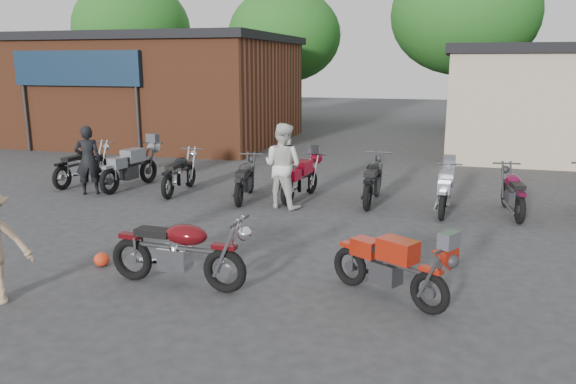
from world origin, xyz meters
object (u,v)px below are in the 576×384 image
(helmet, at_px, (102,259))
(row_bike_4, at_px, (301,177))
(vintage_motorcycle, at_px, (179,247))
(row_bike_3, at_px, (245,177))
(sportbike, at_px, (390,263))
(row_bike_0, at_px, (83,163))
(person_light, at_px, (283,166))
(row_bike_2, at_px, (179,171))
(person_dark, at_px, (88,160))
(row_bike_7, at_px, (513,190))
(row_bike_1, at_px, (130,165))
(row_bike_5, at_px, (373,178))
(row_bike_6, at_px, (445,189))

(helmet, xyz_separation_m, row_bike_4, (1.90, 5.28, 0.43))
(vintage_motorcycle, height_order, row_bike_3, vintage_motorcycle)
(sportbike, bearing_deg, row_bike_0, 178.62)
(helmet, xyz_separation_m, person_light, (1.71, 4.42, 0.84))
(row_bike_2, xyz_separation_m, row_bike_4, (3.09, 0.16, -0.01))
(person_dark, xyz_separation_m, person_light, (4.96, 0.09, 0.10))
(helmet, relative_size, row_bike_7, 0.13)
(vintage_motorcycle, bearing_deg, row_bike_1, 129.14)
(row_bike_3, xyz_separation_m, row_bike_4, (1.26, 0.41, -0.00))
(person_light, distance_m, row_bike_2, 3.00)
(row_bike_0, bearing_deg, sportbike, -115.23)
(sportbike, xyz_separation_m, person_dark, (-7.81, 4.38, 0.32))
(row_bike_2, distance_m, row_bike_4, 3.09)
(row_bike_0, height_order, row_bike_4, row_bike_0)
(sportbike, height_order, person_dark, person_dark)
(sportbike, bearing_deg, row_bike_5, 130.33)
(row_bike_2, height_order, row_bike_4, row_bike_2)
(row_bike_2, bearing_deg, person_light, -107.13)
(helmet, relative_size, row_bike_1, 0.12)
(vintage_motorcycle, height_order, person_light, person_light)
(helmet, xyz_separation_m, row_bike_7, (6.61, 5.16, 0.43))
(sportbike, bearing_deg, row_bike_4, 146.85)
(row_bike_1, relative_size, row_bike_4, 1.11)
(person_dark, relative_size, row_bike_2, 0.89)
(row_bike_4, bearing_deg, sportbike, -143.92)
(sportbike, distance_m, person_dark, 8.96)
(person_light, height_order, row_bike_4, person_light)
(row_bike_6, bearing_deg, row_bike_0, 91.23)
(helmet, relative_size, row_bike_4, 0.13)
(row_bike_5, bearing_deg, person_dark, 99.32)
(row_bike_3, xyz_separation_m, row_bike_7, (5.97, 0.29, 0.00))
(row_bike_6, bearing_deg, person_light, 101.96)
(row_bike_2, height_order, row_bike_3, row_bike_2)
(row_bike_1, distance_m, row_bike_3, 3.30)
(vintage_motorcycle, relative_size, row_bike_2, 1.09)
(sportbike, xyz_separation_m, helmet, (-4.56, 0.05, -0.42))
(row_bike_3, height_order, row_bike_7, row_bike_7)
(row_bike_2, distance_m, row_bike_6, 6.41)
(helmet, height_order, row_bike_2, row_bike_2)
(row_bike_4, xyz_separation_m, row_bike_7, (4.71, -0.12, 0.00))
(person_dark, bearing_deg, row_bike_5, 160.16)
(sportbike, relative_size, row_bike_5, 0.90)
(row_bike_7, bearing_deg, person_light, 92.09)
(person_dark, relative_size, row_bike_7, 0.90)
(row_bike_2, bearing_deg, row_bike_7, -93.40)
(sportbike, distance_m, helmet, 4.58)
(person_dark, distance_m, row_bike_4, 5.24)
(person_light, bearing_deg, row_bike_3, -6.80)
(sportbike, distance_m, row_bike_7, 5.59)
(person_dark, relative_size, row_bike_0, 0.85)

